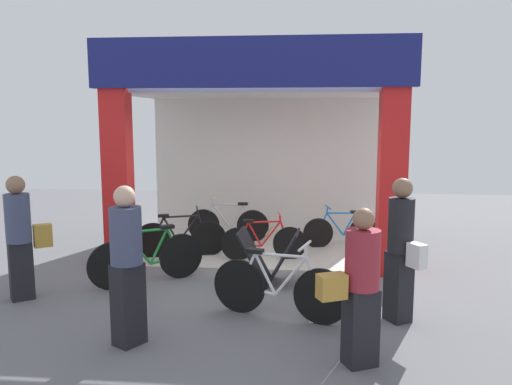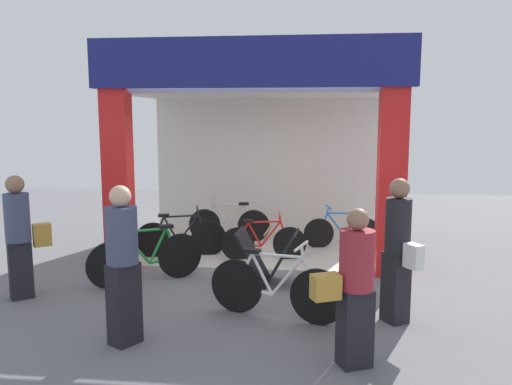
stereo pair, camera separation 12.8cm
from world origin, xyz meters
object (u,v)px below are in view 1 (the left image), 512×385
Objects in this scene: bicycle_parked_0 at (279,288)px; sandwich_board_sign at (269,257)px; pedestrian_3 at (127,264)px; pedestrian_0 at (21,236)px; pedestrian_1 at (360,286)px; pedestrian_2 at (401,249)px; bicycle_inside_3 at (263,242)px; bicycle_inside_1 at (228,224)px; bicycle_inside_2 at (181,238)px; bicycle_parked_1 at (148,258)px; bicycle_inside_0 at (341,231)px.

sandwich_board_sign is at bearing 99.20° from bicycle_parked_0.
bicycle_parked_0 is 1.34m from sandwich_board_sign.
pedestrian_3 is at bearing -150.62° from bicycle_parked_0.
pedestrian_0 reaches higher than pedestrian_1.
pedestrian_2 is 1.00× the size of pedestrian_3.
pedestrian_3 reaches higher than bicycle_inside_3.
sandwich_board_sign is at bearing -68.96° from bicycle_inside_1.
bicycle_parked_1 is (-0.14, -1.46, 0.03)m from bicycle_inside_2.
bicycle_inside_1 is at bearing 56.89° from pedestrian_0.
bicycle_inside_1 is 1.52m from bicycle_inside_3.
bicycle_inside_1 is at bearing 111.04° from sandwich_board_sign.
pedestrian_2 reaches higher than sandwich_board_sign.
bicycle_inside_1 is at bearing 107.12° from bicycle_parked_0.
bicycle_inside_2 is at bearing 177.56° from bicycle_inside_3.
bicycle_parked_0 is 1.87m from pedestrian_3.
bicycle_inside_0 is at bearing 38.97° from bicycle_parked_1.
bicycle_parked_0 is 1.53m from pedestrian_2.
bicycle_inside_1 is at bearing 73.47° from bicycle_parked_1.
bicycle_inside_1 reaches higher than bicycle_inside_0.
bicycle_inside_0 is 3.82m from bicycle_parked_1.
pedestrian_3 is at bearing -119.95° from bicycle_inside_0.
pedestrian_2 is (0.45, -3.52, 0.58)m from bicycle_inside_0.
bicycle_parked_0 is 0.97× the size of pedestrian_3.
bicycle_parked_0 is at bearing -30.16° from bicycle_parked_1.
pedestrian_3 is (-3.00, -0.92, 0.00)m from pedestrian_2.
pedestrian_3 reaches higher than pedestrian_0.
pedestrian_1 is (2.02, -4.98, 0.46)m from bicycle_inside_1.
sandwich_board_sign is (1.63, -1.29, 0.05)m from bicycle_inside_2.
bicycle_inside_3 is at bearing 41.26° from bicycle_parked_1.
pedestrian_0 is (-3.07, -2.19, 0.54)m from bicycle_inside_3.
bicycle_inside_0 is 0.91× the size of bicycle_inside_2.
bicycle_parked_0 is (-0.99, -3.56, 0.06)m from bicycle_inside_0.
pedestrian_1 is at bearing -116.97° from pedestrian_2.
pedestrian_2 reaches higher than pedestrian_0.
pedestrian_2 is at bearing -3.75° from pedestrian_0.
pedestrian_2 is at bearing -37.84° from sandwich_board_sign.
pedestrian_3 is (-1.18, -3.43, 0.58)m from bicycle_inside_3.
bicycle_inside_3 is (0.79, -1.29, -0.03)m from bicycle_inside_1.
bicycle_inside_1 is at bearing 172.50° from bicycle_inside_0.
bicycle_inside_2 is 4.63m from pedestrian_1.
bicycle_inside_1 is at bearing 124.58° from pedestrian_2.
bicycle_inside_2 is 4.20m from pedestrian_2.
bicycle_inside_2 reaches higher than bicycle_inside_0.
pedestrian_0 is 4.90m from pedestrian_2.
pedestrian_3 is (-0.38, -4.72, 0.54)m from bicycle_inside_1.
sandwich_board_sign is at bearing 113.19° from pedestrian_1.
bicycle_parked_1 is 0.91× the size of pedestrian_1.
pedestrian_2 is at bearing -53.95° from bicycle_inside_3.
pedestrian_1 is (1.05, -2.46, 0.41)m from sandwich_board_sign.
bicycle_inside_2 is 0.92× the size of pedestrian_0.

